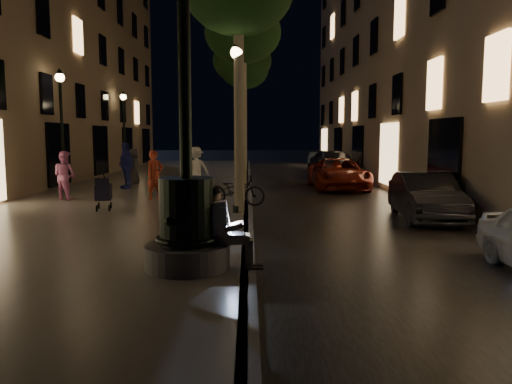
{
  "coord_description": "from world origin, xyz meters",
  "views": [
    {
      "loc": [
        0.01,
        -6.07,
        2.38
      ],
      "look_at": [
        0.15,
        3.0,
        1.35
      ],
      "focal_mm": 35.0,
      "sensor_mm": 36.0,
      "label": 1
    }
  ],
  "objects_px": {
    "lamp_left_c": "(124,121)",
    "pedestrian_dark": "(134,166)",
    "seated_man_laptop": "(224,225)",
    "car_fifth": "(325,162)",
    "tree_third": "(242,62)",
    "car_second": "(426,197)",
    "stroller": "(103,192)",
    "car_third": "(338,174)",
    "tree_second": "(243,34)",
    "lamp_curb_a": "(237,105)",
    "pedestrian_red": "(155,175)",
    "fountain_lamppost": "(187,208)",
    "tree_far": "(245,71)",
    "pedestrian_white": "(196,168)",
    "pedestrian_pink": "(65,175)",
    "lamp_curb_c": "(243,121)",
    "pedestrian_blue": "(126,165)",
    "lamp_left_b": "(61,114)",
    "lamp_curb_d": "(244,124)",
    "car_rear": "(334,165)",
    "bicycle": "(235,190)",
    "lamp_curb_b": "(241,116)"
  },
  "relations": [
    {
      "from": "lamp_left_c",
      "to": "pedestrian_dark",
      "type": "relative_size",
      "value": 3.0
    },
    {
      "from": "seated_man_laptop",
      "to": "car_fifth",
      "type": "height_order",
      "value": "seated_man_laptop"
    },
    {
      "from": "tree_third",
      "to": "car_second",
      "type": "relative_size",
      "value": 1.78
    },
    {
      "from": "stroller",
      "to": "car_third",
      "type": "distance_m",
      "value": 11.1
    },
    {
      "from": "tree_second",
      "to": "lamp_curb_a",
      "type": "relative_size",
      "value": 1.54
    },
    {
      "from": "pedestrian_red",
      "to": "fountain_lamppost",
      "type": "bearing_deg",
      "value": -118.05
    },
    {
      "from": "tree_far",
      "to": "pedestrian_white",
      "type": "bearing_deg",
      "value": -98.93
    },
    {
      "from": "seated_man_laptop",
      "to": "lamp_left_c",
      "type": "xyz_separation_m",
      "value": [
        -7.01,
        22.0,
        2.32
      ]
    },
    {
      "from": "pedestrian_pink",
      "to": "pedestrian_white",
      "type": "distance_m",
      "value": 5.17
    },
    {
      "from": "tree_third",
      "to": "pedestrian_red",
      "type": "distance_m",
      "value": 10.87
    },
    {
      "from": "lamp_curb_a",
      "to": "lamp_curb_c",
      "type": "bearing_deg",
      "value": 90.0
    },
    {
      "from": "lamp_curb_a",
      "to": "pedestrian_blue",
      "type": "distance_m",
      "value": 8.35
    },
    {
      "from": "tree_third",
      "to": "lamp_left_b",
      "type": "relative_size",
      "value": 1.5
    },
    {
      "from": "lamp_curb_d",
      "to": "car_rear",
      "type": "relative_size",
      "value": 0.91
    },
    {
      "from": "car_third",
      "to": "stroller",
      "type": "bearing_deg",
      "value": -137.29
    },
    {
      "from": "lamp_curb_a",
      "to": "bicycle",
      "type": "bearing_deg",
      "value": 94.24
    },
    {
      "from": "car_rear",
      "to": "car_third",
      "type": "bearing_deg",
      "value": -102.93
    },
    {
      "from": "lamp_left_c",
      "to": "car_rear",
      "type": "distance_m",
      "value": 12.67
    },
    {
      "from": "lamp_curb_d",
      "to": "car_third",
      "type": "xyz_separation_m",
      "value": [
        4.3,
        -16.08,
        -2.55
      ]
    },
    {
      "from": "seated_man_laptop",
      "to": "lamp_curb_c",
      "type": "distance_m",
      "value": 22.12
    },
    {
      "from": "lamp_curb_c",
      "to": "pedestrian_blue",
      "type": "bearing_deg",
      "value": -116.65
    },
    {
      "from": "tree_second",
      "to": "bicycle",
      "type": "relative_size",
      "value": 3.97
    },
    {
      "from": "lamp_curb_c",
      "to": "car_third",
      "type": "relative_size",
      "value": 0.97
    },
    {
      "from": "car_fifth",
      "to": "pedestrian_red",
      "type": "height_order",
      "value": "pedestrian_red"
    },
    {
      "from": "pedestrian_white",
      "to": "pedestrian_dark",
      "type": "bearing_deg",
      "value": -66.37
    },
    {
      "from": "car_second",
      "to": "pedestrian_red",
      "type": "xyz_separation_m",
      "value": [
        -8.17,
        3.06,
        0.38
      ]
    },
    {
      "from": "lamp_curb_a",
      "to": "lamp_left_b",
      "type": "bearing_deg",
      "value": 139.8
    },
    {
      "from": "seated_man_laptop",
      "to": "tree_second",
      "type": "xyz_separation_m",
      "value": [
        0.19,
        12.0,
        5.42
      ]
    },
    {
      "from": "seated_man_laptop",
      "to": "tree_third",
      "type": "xyz_separation_m",
      "value": [
        0.09,
        18.0,
        5.22
      ]
    },
    {
      "from": "pedestrian_red",
      "to": "pedestrian_blue",
      "type": "distance_m",
      "value": 4.16
    },
    {
      "from": "lamp_left_c",
      "to": "car_third",
      "type": "xyz_separation_m",
      "value": [
        11.4,
        -8.08,
        -2.55
      ]
    },
    {
      "from": "car_rear",
      "to": "car_fifth",
      "type": "xyz_separation_m",
      "value": [
        0.27,
        4.82,
        -0.08
      ]
    },
    {
      "from": "lamp_curb_d",
      "to": "tree_far",
      "type": "bearing_deg",
      "value": -89.24
    },
    {
      "from": "lamp_curb_d",
      "to": "stroller",
      "type": "xyz_separation_m",
      "value": [
        -3.94,
        -23.52,
        -2.51
      ]
    },
    {
      "from": "tree_third",
      "to": "pedestrian_blue",
      "type": "height_order",
      "value": "tree_third"
    },
    {
      "from": "fountain_lamppost",
      "to": "lamp_left_c",
      "type": "relative_size",
      "value": 1.08
    },
    {
      "from": "car_second",
      "to": "pedestrian_white",
      "type": "height_order",
      "value": "pedestrian_white"
    },
    {
      "from": "seated_man_laptop",
      "to": "tree_second",
      "type": "bearing_deg",
      "value": 89.11
    },
    {
      "from": "lamp_curb_a",
      "to": "pedestrian_blue",
      "type": "xyz_separation_m",
      "value": [
        -4.74,
        6.55,
        -2.08
      ]
    },
    {
      "from": "lamp_curb_b",
      "to": "car_rear",
      "type": "distance_m",
      "value": 7.51
    },
    {
      "from": "lamp_curb_c",
      "to": "car_second",
      "type": "distance_m",
      "value": 17.26
    },
    {
      "from": "lamp_curb_d",
      "to": "lamp_left_c",
      "type": "xyz_separation_m",
      "value": [
        -7.1,
        -8.0,
        0.0
      ]
    },
    {
      "from": "tree_third",
      "to": "pedestrian_blue",
      "type": "xyz_separation_m",
      "value": [
        -4.74,
        -5.45,
        -4.99
      ]
    },
    {
      "from": "lamp_curb_b",
      "to": "pedestrian_white",
      "type": "distance_m",
      "value": 3.45
    },
    {
      "from": "tree_second",
      "to": "lamp_curb_d",
      "type": "relative_size",
      "value": 1.54
    },
    {
      "from": "lamp_curb_a",
      "to": "car_second",
      "type": "relative_size",
      "value": 1.19
    },
    {
      "from": "lamp_curb_d",
      "to": "pedestrian_white",
      "type": "distance_m",
      "value": 18.2
    },
    {
      "from": "lamp_curb_c",
      "to": "lamp_left_c",
      "type": "relative_size",
      "value": 1.0
    },
    {
      "from": "lamp_curb_c",
      "to": "car_third",
      "type": "bearing_deg",
      "value": -61.99
    },
    {
      "from": "tree_second",
      "to": "tree_far",
      "type": "height_order",
      "value": "tree_far"
    }
  ]
}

